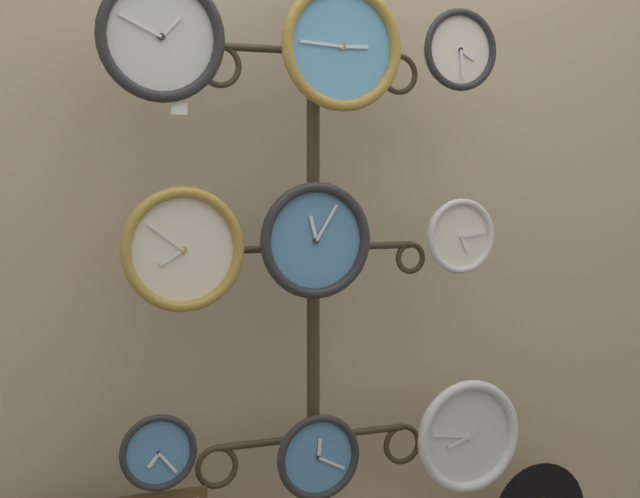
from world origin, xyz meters
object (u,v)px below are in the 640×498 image
Objects in this scene: clock_bottom_right at (468,436)px; clock_middle_center at (315,240)px; clock_middle_left at (183,250)px; display_stand at (313,399)px; clock_top_right at (459,50)px; clock_middle_right at (460,236)px; clock_top_left at (161,37)px; clock_bottom_center at (318,457)px; clock_top_center at (342,47)px; clock_bottom_left at (158,452)px.

clock_middle_center is at bearing 179.46° from clock_bottom_right.
clock_middle_left reaches higher than clock_bottom_right.
display_stand is 8.27× the size of clock_top_right.
clock_middle_left is at bearing 177.32° from clock_middle_center.
display_stand is at bearing 167.22° from clock_middle_right.
clock_middle_left is 0.34m from clock_middle_center.
clock_top_left is 1.14m from clock_bottom_center.
clock_bottom_right is at bearing -1.46° from clock_middle_left.
clock_top_center is 1.11m from clock_bottom_left.
clock_top_right is (0.80, -0.02, 0.01)m from clock_top_left.
clock_top_left is at bearing -168.96° from display_stand.
clock_top_center is (0.45, -0.04, -0.00)m from clock_top_left.
clock_bottom_center is (0.40, -0.01, -1.07)m from clock_top_left.
clock_top_right is 0.73× the size of clock_middle_center.
clock_middle_left is (-0.76, 0.01, -0.52)m from clock_top_right.
clock_middle_left is at bearing -22.06° from clock_top_left.
display_stand is 5.70× the size of clock_bottom_right.
display_stand is 5.56× the size of clock_top_center.
clock_middle_left is 1.33× the size of clock_bottom_center.
display_stand is 0.16m from clock_bottom_center.
clock_middle_left reaches higher than clock_middle_right.
clock_bottom_left is at bearing 178.43° from clock_bottom_right.
clock_top_center is at bearing -2.94° from clock_bottom_left.
clock_middle_center is 0.94× the size of clock_bottom_right.
clock_top_center is 1.49× the size of clock_top_right.
display_stand is 5.92× the size of clock_middle_left.
clock_middle_center is 0.58m from clock_bottom_center.
display_stand is at bearing 71.52° from clock_middle_center.
display_stand reaches higher than clock_middle_left.
clock_top_left is at bearing 179.41° from clock_middle_right.
clock_top_right is at bearing -140.20° from clock_middle_right.
display_stand reaches higher than clock_bottom_center.
clock_bottom_center is at bearing 178.20° from clock_top_right.
clock_bottom_right is (0.44, -0.03, 0.02)m from clock_bottom_center.
clock_middle_left is at bearing 177.06° from clock_top_center.
clock_middle_left is 0.50m from clock_bottom_left.
display_stand is at bearing 163.93° from clock_bottom_right.
clock_top_center is 0.50m from clock_middle_center.
clock_middle_left is (0.04, -0.02, -0.51)m from clock_top_left.
clock_top_left is at bearing 175.14° from clock_top_center.
clock_middle_right reaches higher than clock_bottom_right.
clock_top_right is 1.15m from clock_bottom_center.
clock_middle_left reaches higher than clock_bottom_center.
clock_middle_center is at bearing -4.98° from clock_top_left.
clock_top_right is at bearing 2.39° from clock_top_center.
clock_top_center is at bearing -26.74° from clock_bottom_center.
clock_top_center is (0.03, -0.12, 0.94)m from display_stand.
clock_top_right is 0.95× the size of clock_bottom_center.
clock_middle_center is at bearing -2.73° from clock_bottom_left.
clock_top_right is at bearing 158.30° from clock_bottom_right.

